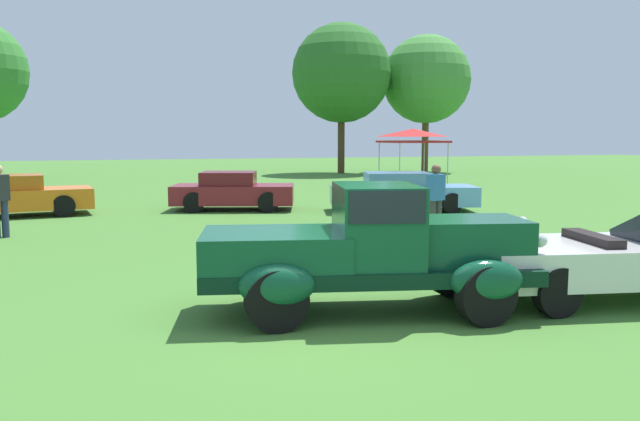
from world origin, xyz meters
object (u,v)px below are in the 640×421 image
at_px(feature_pickup_truck, 371,248).
at_px(canopy_tent_left_field, 413,135).
at_px(spectator_near_truck, 436,198).
at_px(show_car_orange, 14,196).
at_px(neighbor_convertible, 626,259).
at_px(show_car_skyblue, 402,192).
at_px(show_car_burgundy, 232,191).

xyz_separation_m(feature_pickup_truck, canopy_tent_left_field, (9.75, 19.18, 1.56)).
height_order(feature_pickup_truck, canopy_tent_left_field, canopy_tent_left_field).
relative_size(feature_pickup_truck, spectator_near_truck, 2.69).
bearing_deg(show_car_orange, neighbor_convertible, -52.11).
height_order(show_car_orange, spectator_near_truck, spectator_near_truck).
xyz_separation_m(show_car_skyblue, spectator_near_truck, (-1.38, -4.86, 0.31)).
relative_size(feature_pickup_truck, show_car_burgundy, 1.10).
distance_m(show_car_burgundy, canopy_tent_left_field, 11.99).
bearing_deg(show_car_orange, spectator_near_truck, -35.17).
bearing_deg(canopy_tent_left_field, show_car_skyblue, -117.32).
relative_size(feature_pickup_truck, canopy_tent_left_field, 1.68).
xyz_separation_m(spectator_near_truck, canopy_tent_left_field, (5.98, 13.77, 1.51)).
xyz_separation_m(show_car_orange, spectator_near_truck, (10.00, -7.04, 0.31)).
bearing_deg(feature_pickup_truck, show_car_burgundy, 89.30).
bearing_deg(canopy_tent_left_field, show_car_orange, -157.16).
relative_size(show_car_burgundy, canopy_tent_left_field, 1.52).
bearing_deg(neighbor_convertible, show_car_burgundy, 106.04).
bearing_deg(neighbor_convertible, spectator_near_truck, 90.11).
bearing_deg(canopy_tent_left_field, spectator_near_truck, -113.46).
distance_m(show_car_orange, show_car_burgundy, 6.38).
relative_size(feature_pickup_truck, show_car_skyblue, 0.96).
bearing_deg(show_car_skyblue, show_car_burgundy, 158.66).
bearing_deg(show_car_orange, show_car_skyblue, -10.85).
bearing_deg(show_car_burgundy, spectator_near_truck, -62.02).
height_order(feature_pickup_truck, show_car_burgundy, feature_pickup_truck).
height_order(show_car_burgundy, spectator_near_truck, spectator_near_truck).
xyz_separation_m(show_car_orange, show_car_skyblue, (11.37, -2.18, 0.00)).
xyz_separation_m(show_car_skyblue, canopy_tent_left_field, (4.60, 8.91, 1.82)).
bearing_deg(spectator_near_truck, neighbor_convertible, -89.89).
distance_m(show_car_skyblue, canopy_tent_left_field, 10.19).
relative_size(show_car_orange, show_car_burgundy, 1.07).
distance_m(neighbor_convertible, show_car_burgundy, 13.15).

